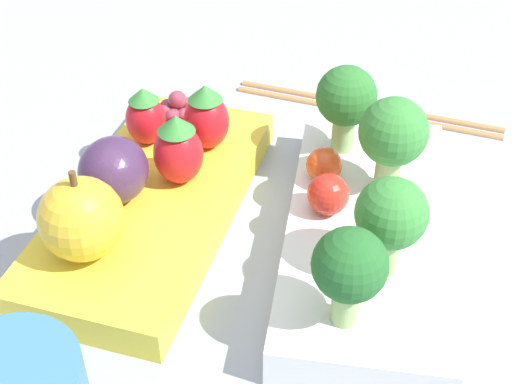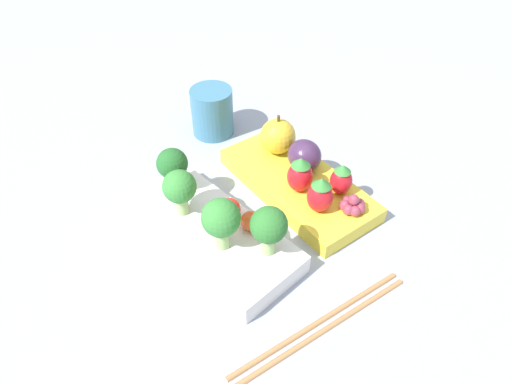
{
  "view_description": "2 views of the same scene",
  "coord_description": "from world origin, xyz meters",
  "views": [
    {
      "loc": [
        0.32,
        0.1,
        0.3
      ],
      "look_at": [
        0.01,
        -0.0,
        0.04
      ],
      "focal_mm": 50.0,
      "sensor_mm": 36.0,
      "label": 1
    },
    {
      "loc": [
        -0.32,
        0.23,
        0.4
      ],
      "look_at": [
        0.01,
        -0.0,
        0.04
      ],
      "focal_mm": 32.0,
      "sensor_mm": 36.0,
      "label": 2
    }
  ],
  "objects": [
    {
      "name": "broccoli_floret_3",
      "position": [
        0.08,
        0.07,
        0.06
      ],
      "size": [
        0.04,
        0.04,
        0.06
      ],
      "color": "#93B770",
      "rests_on": "bento_box_savoury"
    },
    {
      "name": "chopsticks_pair",
      "position": [
        -0.16,
        0.04,
        0.0
      ],
      "size": [
        0.02,
        0.21,
        0.01
      ],
      "color": "#A37547",
      "rests_on": "ground_plane"
    },
    {
      "name": "plum",
      "position": [
        0.02,
        -0.09,
        0.04
      ],
      "size": [
        0.05,
        0.04,
        0.04
      ],
      "color": "#42284C",
      "rests_on": "bento_box_fruit"
    },
    {
      "name": "broccoli_floret_1",
      "position": [
        -0.03,
        0.07,
        0.07
      ],
      "size": [
        0.04,
        0.04,
        0.06
      ],
      "color": "#93B770",
      "rests_on": "bento_box_savoury"
    },
    {
      "name": "ground_plane",
      "position": [
        0.0,
        0.0,
        0.0
      ],
      "size": [
        4.0,
        4.0,
        0.0
      ],
      "primitive_type": "plane",
      "color": "#939EB2"
    },
    {
      "name": "cherry_tomato_1",
      "position": [
        -0.03,
        0.03,
        0.04
      ],
      "size": [
        0.02,
        0.02,
        0.02
      ],
      "color": "#DB4C1E",
      "rests_on": "bento_box_savoury"
    },
    {
      "name": "cherry_tomato_0",
      "position": [
        0.0,
        0.04,
        0.04
      ],
      "size": [
        0.02,
        0.02,
        0.02
      ],
      "color": "red",
      "rests_on": "bento_box_savoury"
    },
    {
      "name": "strawberry_1",
      "position": [
        -0.01,
        -0.06,
        0.04
      ],
      "size": [
        0.03,
        0.03,
        0.05
      ],
      "color": "red",
      "rests_on": "bento_box_fruit"
    },
    {
      "name": "bento_box_savoury",
      "position": [
        0.0,
        0.07,
        0.01
      ],
      "size": [
        0.23,
        0.13,
        0.03
      ],
      "color": "white",
      "rests_on": "ground_plane"
    },
    {
      "name": "broccoli_floret_0",
      "position": [
        0.04,
        0.08,
        0.06
      ],
      "size": [
        0.04,
        0.04,
        0.06
      ],
      "color": "#93B770",
      "rests_on": "bento_box_savoury"
    },
    {
      "name": "strawberry_0",
      "position": [
        -0.05,
        -0.05,
        0.04
      ],
      "size": [
        0.03,
        0.03,
        0.05
      ],
      "color": "red",
      "rests_on": "bento_box_fruit"
    },
    {
      "name": "drinking_cup",
      "position": [
        0.19,
        -0.05,
        0.04
      ],
      "size": [
        0.06,
        0.06,
        0.07
      ],
      "color": "teal",
      "rests_on": "ground_plane"
    },
    {
      "name": "apple",
      "position": [
        0.07,
        -0.08,
        0.05
      ],
      "size": [
        0.05,
        0.05,
        0.06
      ],
      "color": "gold",
      "rests_on": "bento_box_fruit"
    },
    {
      "name": "bento_box_fruit",
      "position": [
        0.01,
        -0.07,
        0.01
      ],
      "size": [
        0.21,
        0.1,
        0.02
      ],
      "color": "yellow",
      "rests_on": "ground_plane"
    },
    {
      "name": "strawberry_2",
      "position": [
        -0.04,
        -0.09,
        0.04
      ],
      "size": [
        0.03,
        0.03,
        0.04
      ],
      "color": "red",
      "rests_on": "bento_box_fruit"
    },
    {
      "name": "grape_cluster",
      "position": [
        -0.07,
        -0.08,
        0.03
      ],
      "size": [
        0.03,
        0.03,
        0.02
      ],
      "color": "#93384C",
      "rests_on": "bento_box_fruit"
    },
    {
      "name": "broccoli_floret_2",
      "position": [
        -0.07,
        0.04,
        0.06
      ],
      "size": [
        0.04,
        0.04,
        0.06
      ],
      "color": "#93B770",
      "rests_on": "bento_box_savoury"
    }
  ]
}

